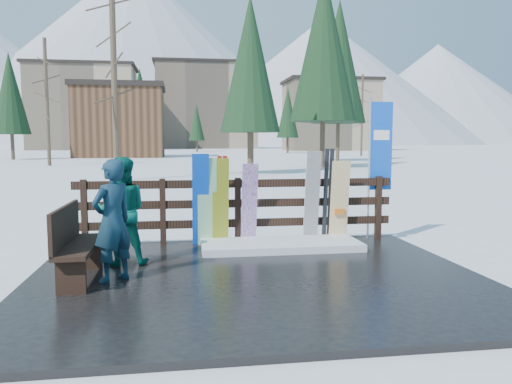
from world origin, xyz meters
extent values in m
plane|color=white|center=(0.00, 0.00, 0.00)|extent=(700.00, 700.00, 0.00)
cube|color=black|center=(0.00, 0.00, 0.04)|extent=(6.00, 5.00, 0.08)
cube|color=black|center=(-2.60, 2.20, 0.66)|extent=(0.10, 0.10, 1.15)
cube|color=black|center=(-1.30, 2.20, 0.66)|extent=(0.10, 0.10, 1.15)
cube|color=black|center=(0.00, 2.20, 0.66)|extent=(0.10, 0.10, 1.15)
cube|color=black|center=(1.30, 2.20, 0.66)|extent=(0.10, 0.10, 1.15)
cube|color=black|center=(2.60, 2.20, 0.66)|extent=(0.10, 0.10, 1.15)
cube|color=black|center=(0.00, 2.20, 0.43)|extent=(5.60, 0.05, 0.14)
cube|color=black|center=(0.00, 2.20, 0.78)|extent=(5.60, 0.05, 0.14)
cube|color=black|center=(0.00, 2.20, 1.13)|extent=(5.60, 0.05, 0.14)
cube|color=white|center=(0.65, 1.60, 0.14)|extent=(2.64, 1.00, 0.12)
cube|color=black|center=(-2.27, 0.10, 0.53)|extent=(0.40, 1.50, 0.06)
cube|color=black|center=(-2.27, -0.50, 0.30)|extent=(0.34, 0.06, 0.45)
cube|color=black|center=(-2.27, 0.70, 0.30)|extent=(0.34, 0.06, 0.45)
cube|color=black|center=(-2.45, 0.10, 0.80)|extent=(0.05, 1.50, 0.50)
cube|color=blue|center=(-0.66, 1.98, 0.87)|extent=(0.28, 0.38, 1.59)
cube|color=white|center=(-0.55, 1.98, 0.84)|extent=(0.32, 0.28, 1.52)
cube|color=#E6F820|center=(-0.32, 1.98, 0.83)|extent=(0.28, 0.27, 1.51)
cube|color=silver|center=(0.17, 1.98, 0.79)|extent=(0.27, 0.34, 1.41)
cube|color=black|center=(1.28, 1.98, 0.89)|extent=(0.26, 0.27, 1.62)
cube|color=silver|center=(1.78, 1.98, 0.80)|extent=(0.33, 0.20, 1.45)
cube|color=#B42316|center=(-0.34, 2.05, 0.85)|extent=(0.07, 0.30, 1.55)
cube|color=#B42316|center=(-0.25, 2.05, 0.85)|extent=(0.07, 0.30, 1.55)
cube|color=black|center=(1.55, 2.05, 0.91)|extent=(0.08, 0.17, 1.66)
cube|color=black|center=(1.64, 2.05, 0.91)|extent=(0.08, 0.17, 1.66)
cylinder|color=silver|center=(2.43, 2.25, 1.38)|extent=(0.04, 0.04, 2.60)
cube|color=blue|center=(2.65, 2.25, 1.78)|extent=(0.42, 0.02, 1.60)
imported|color=#16404A|center=(-1.85, 0.02, 0.86)|extent=(0.67, 0.67, 1.57)
imported|color=#08594A|center=(-1.84, 0.89, 0.86)|extent=(0.80, 0.64, 1.57)
cube|color=tan|center=(-22.00, 110.00, 9.00)|extent=(22.00, 14.00, 18.00)
cube|color=black|center=(-22.00, 110.00, 18.30)|extent=(23.10, 14.70, 0.60)
cube|color=gray|center=(6.00, 130.00, 11.00)|extent=(26.00, 16.00, 22.00)
cube|color=black|center=(6.00, 130.00, 22.30)|extent=(27.30, 16.80, 0.60)
cube|color=tan|center=(30.00, 95.00, 7.00)|extent=(18.00, 12.00, 14.00)
cube|color=black|center=(30.00, 95.00, 14.30)|extent=(18.90, 12.60, 0.60)
cube|color=brown|center=(-8.00, 55.00, 4.00)|extent=(10.00, 8.00, 8.00)
cube|color=black|center=(-8.00, 55.00, 8.30)|extent=(10.50, 8.40, 0.60)
cylinder|color=#382B1E|center=(-4.00, 18.00, 4.98)|extent=(0.28, 0.28, 9.97)
cone|color=black|center=(3.00, 22.00, 4.78)|extent=(3.44, 3.44, 9.56)
cone|color=black|center=(9.00, 28.00, 6.53)|extent=(4.70, 4.70, 13.06)
cylinder|color=#382B1E|center=(-11.00, 34.00, 4.82)|extent=(0.28, 0.28, 9.64)
cone|color=black|center=(14.00, 40.00, 7.20)|extent=(5.19, 5.19, 14.41)
cone|color=black|center=(-18.00, 48.00, 5.18)|extent=(3.73, 3.73, 10.37)
cylinder|color=#382B1E|center=(22.00, 55.00, 5.17)|extent=(0.28, 0.28, 10.34)
cone|color=black|center=(-6.00, 60.00, 5.34)|extent=(3.85, 3.85, 10.68)
cone|color=black|center=(16.00, 72.00, 4.92)|extent=(3.54, 3.54, 9.84)
cone|color=black|center=(2.00, 85.00, 4.02)|extent=(2.89, 2.89, 8.04)
cone|color=white|center=(-30.00, 340.00, 60.00)|extent=(260.00, 260.00, 120.00)
cone|color=white|center=(90.00, 310.00, 40.00)|extent=(200.00, 200.00, 80.00)
cone|color=white|center=(180.00, 330.00, 35.00)|extent=(180.00, 180.00, 70.00)
camera|label=1|loc=(-0.99, -6.45, 1.87)|focal=35.00mm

